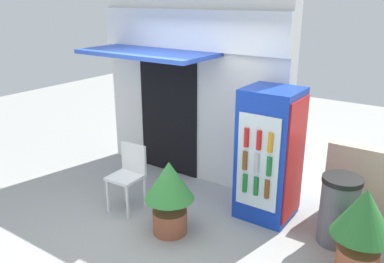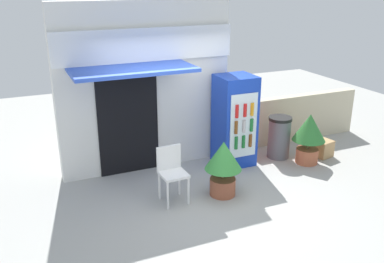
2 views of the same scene
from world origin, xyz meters
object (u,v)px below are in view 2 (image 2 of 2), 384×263
(potted_plant_near_shop, at_px, (223,163))
(cardboard_box, at_px, (323,148))
(plastic_chair, at_px, (172,169))
(trash_bin, at_px, (279,137))
(drink_cooler, at_px, (235,121))
(potted_plant_curbside, at_px, (309,133))

(potted_plant_near_shop, bearing_deg, cardboard_box, 13.38)
(plastic_chair, height_order, trash_bin, plastic_chair)
(drink_cooler, height_order, potted_plant_near_shop, drink_cooler)
(potted_plant_curbside, bearing_deg, trash_bin, 127.07)
(plastic_chair, height_order, cardboard_box, plastic_chair)
(drink_cooler, relative_size, cardboard_box, 5.06)
(plastic_chair, distance_m, potted_plant_near_shop, 0.85)
(drink_cooler, relative_size, potted_plant_curbside, 1.74)
(drink_cooler, bearing_deg, potted_plant_near_shop, -126.91)
(potted_plant_curbside, relative_size, cardboard_box, 2.90)
(drink_cooler, relative_size, potted_plant_near_shop, 1.83)
(potted_plant_near_shop, relative_size, potted_plant_curbside, 0.95)
(potted_plant_curbside, xyz_separation_m, cardboard_box, (0.50, 0.13, -0.44))
(trash_bin, height_order, cardboard_box, trash_bin)
(drink_cooler, height_order, plastic_chair, drink_cooler)
(drink_cooler, bearing_deg, plastic_chair, -151.56)
(plastic_chair, bearing_deg, cardboard_box, 7.24)
(plastic_chair, bearing_deg, potted_plant_curbside, 6.01)
(drink_cooler, xyz_separation_m, cardboard_box, (1.80, -0.45, -0.69))
(trash_bin, bearing_deg, plastic_chair, -163.39)
(trash_bin, relative_size, cardboard_box, 2.46)
(plastic_chair, relative_size, cardboard_box, 2.64)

